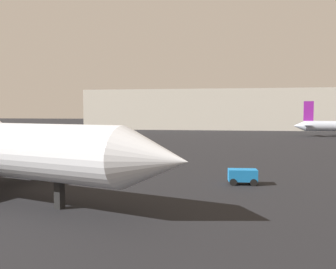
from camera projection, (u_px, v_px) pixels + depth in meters
The scene contains 2 objects.
baggage_cart at pixel (243, 176), 29.97m from camera, with size 2.48×1.52×1.30m.
terminal_building at pixel (218, 110), 127.63m from camera, with size 93.94×20.86×13.95m, color beige.
Camera 1 is at (-1.14, -7.74, 6.16)m, focal length 37.76 mm.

